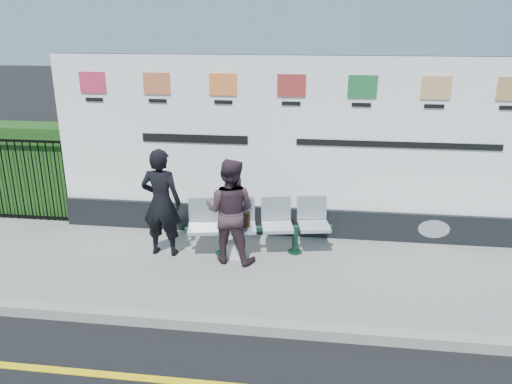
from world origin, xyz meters
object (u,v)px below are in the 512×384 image
bench (259,239)px  woman_left (161,203)px  woman_right (230,211)px  billboard (290,161)px

bench → woman_left: bearing=177.0°
bench → woman_right: 0.76m
woman_right → woman_left: bearing=3.6°
woman_right → billboard: bearing=-115.8°
billboard → woman_right: 1.51m
bench → woman_left: 1.63m
billboard → woman_right: (-0.81, -1.18, -0.49)m
woman_left → woman_right: woman_left is taller
bench → woman_right: (-0.40, -0.30, 0.57)m
billboard → woman_left: size_ratio=4.67×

